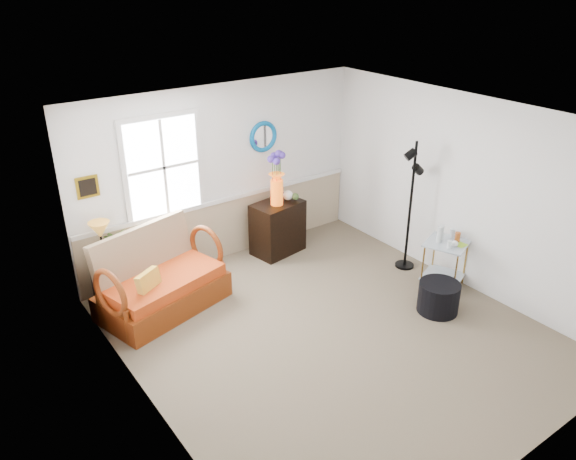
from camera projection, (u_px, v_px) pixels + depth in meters
floor at (331, 332)px, 6.82m from camera, size 4.50×5.00×0.01m
ceiling at (339, 122)px, 5.70m from camera, size 4.50×5.00×0.01m
walls at (334, 236)px, 6.26m from camera, size 4.51×5.01×2.60m
wainscot at (226, 228)px, 8.44m from camera, size 4.46×0.02×0.90m
chair_rail at (225, 200)px, 8.23m from camera, size 4.46×0.04×0.06m
window at (163, 167)px, 7.46m from camera, size 1.14×0.06×1.44m
picture at (87, 187)px, 6.95m from camera, size 0.28×0.03×0.28m
mirror at (263, 137)px, 8.25m from camera, size 0.47×0.07×0.47m
loveseat at (161, 273)px, 7.09m from camera, size 1.76×1.27×1.04m
throw_pillow at (150, 285)px, 6.82m from camera, size 0.36×0.26×0.36m
lamp_stand at (111, 278)px, 7.37m from camera, size 0.44×0.44×0.64m
table_lamp at (101, 240)px, 7.11m from camera, size 0.29×0.29×0.49m
potted_plant at (115, 243)px, 7.29m from camera, size 0.37×0.39×0.25m
cabinet at (278, 228)px, 8.56m from camera, size 0.83×0.61×0.82m
flower_vase at (277, 179)px, 8.17m from camera, size 0.25×0.25×0.81m
side_table at (444, 264)px, 7.66m from camera, size 0.69×0.69×0.67m
tabletop_items at (451, 235)px, 7.48m from camera, size 0.41×0.41×0.23m
floor_lamp at (410, 207)px, 7.90m from camera, size 0.36×0.36×1.91m
ottoman at (439, 297)px, 7.16m from camera, size 0.56×0.56×0.40m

